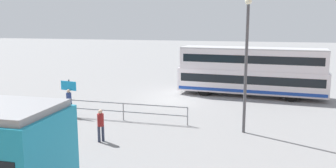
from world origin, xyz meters
name	(u,v)px	position (x,y,z in m)	size (l,w,h in m)	color
ground_plane	(173,100)	(0.00, 0.00, 0.00)	(160.00, 160.00, 0.00)	gray
double_decker_bus	(251,71)	(-5.59, -3.06, 1.97)	(11.49, 3.37, 3.84)	silver
pedestrian_near_railing	(69,101)	(5.18, 6.03, 1.00)	(0.42, 0.42, 1.72)	black
pedestrian_crossing	(101,123)	(1.23, 9.91, 0.94)	(0.45, 0.45, 1.63)	#33384C
pedestrian_railing	(123,108)	(1.56, 6.08, 0.74)	(7.93, 0.20, 1.08)	gray
info_sign	(69,91)	(5.23, 5.89, 1.60)	(1.14, 0.25, 2.31)	slate
street_lamp	(246,56)	(-5.53, 6.64, 4.11)	(0.36, 0.36, 7.05)	#4C4C51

